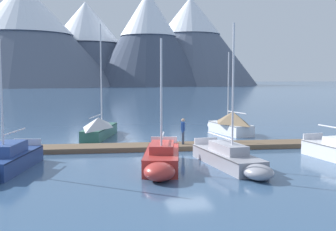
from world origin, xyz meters
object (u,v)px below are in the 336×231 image
sailboat_second_berth (100,127)px  sailboat_mid_dock_port (162,159)px  person_on_dock (183,129)px  sailboat_far_berth (230,123)px  sailboat_mid_dock_starboard (231,158)px  sailboat_nearest_berth (5,161)px

sailboat_second_berth → sailboat_mid_dock_port: size_ratio=1.33×
sailboat_mid_dock_port → person_on_dock: size_ratio=3.90×
sailboat_far_berth → person_on_dock: sailboat_far_berth is taller
person_on_dock → sailboat_mid_dock_starboard: bearing=-79.5°
sailboat_mid_dock_port → sailboat_mid_dock_starboard: (3.60, -0.30, -0.04)m
sailboat_mid_dock_port → sailboat_mid_dock_starboard: size_ratio=0.89×
sailboat_nearest_berth → sailboat_mid_dock_port: size_ratio=1.00×
sailboat_second_berth → sailboat_mid_dock_port: (2.71, -12.06, -0.24)m
sailboat_mid_dock_starboard → sailboat_far_berth: bearing=70.9°
sailboat_nearest_berth → person_on_dock: bearing=26.1°
sailboat_second_berth → person_on_dock: bearing=-50.4°
sailboat_second_berth → sailboat_mid_dock_starboard: bearing=-63.0°
sailboat_second_berth → sailboat_far_berth: size_ratio=1.31×
sailboat_second_berth → person_on_dock: sailboat_second_berth is taller
sailboat_mid_dock_port → sailboat_mid_dock_starboard: bearing=-4.8°
sailboat_second_berth → sailboat_far_berth: bearing=0.0°
sailboat_mid_dock_port → sailboat_second_berth: bearing=102.7°
sailboat_nearest_berth → sailboat_mid_dock_port: 7.74m
sailboat_nearest_berth → sailboat_far_berth: 19.21m
sailboat_mid_dock_starboard → sailboat_far_berth: sailboat_mid_dock_starboard is taller
sailboat_nearest_berth → person_on_dock: 11.34m
sailboat_nearest_berth → sailboat_far_berth: bearing=35.8°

